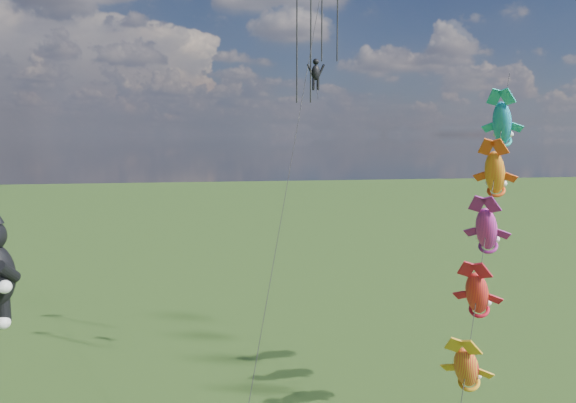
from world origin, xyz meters
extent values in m
sphere|color=white|center=(-0.54, 7.79, 6.95)|extent=(0.64, 0.64, 0.64)
sphere|color=white|center=(-1.02, 8.75, 4.93)|extent=(0.68, 0.68, 0.68)
cylinder|color=black|center=(20.80, 2.81, 8.77)|extent=(9.33, 12.83, 17.26)
ellipsoid|color=red|center=(18.75, 0.00, 4.98)|extent=(2.27, 2.63, 2.68)
ellipsoid|color=red|center=(20.05, 1.79, 7.39)|extent=(2.27, 2.63, 2.68)
ellipsoid|color=#D8339B|center=(21.35, 3.58, 9.80)|extent=(2.27, 2.63, 2.68)
ellipsoid|color=#F2A719|center=(22.66, 5.37, 12.21)|extent=(2.27, 2.63, 2.68)
ellipsoid|color=blue|center=(23.96, 7.16, 14.63)|extent=(2.27, 2.63, 2.68)
cylinder|color=black|center=(12.48, 4.54, 12.53)|extent=(7.20, 15.53, 24.77)
cylinder|color=black|center=(13.74, 9.80, 19.03)|extent=(0.08, 0.08, 6.94)
cylinder|color=black|center=(14.46, 9.80, 19.03)|extent=(0.08, 0.08, 6.94)
camera|label=1|loc=(8.43, -19.67, 14.04)|focal=35.00mm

